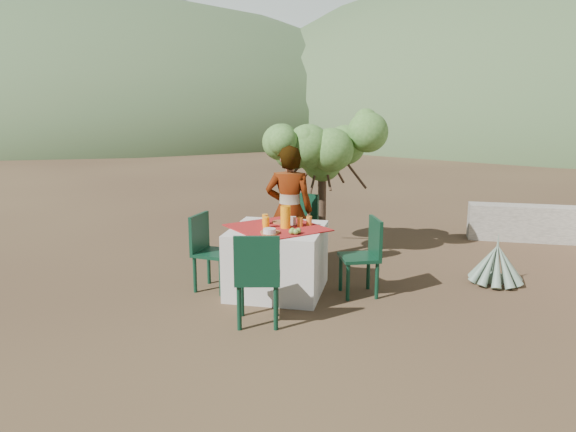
# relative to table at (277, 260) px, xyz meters

# --- Properties ---
(ground) EXTENTS (160.00, 160.00, 0.00)m
(ground) POSITION_rel_table_xyz_m (0.08, -0.35, -0.38)
(ground) COLOR #362118
(ground) RESTS_ON ground
(table) EXTENTS (1.30, 1.30, 0.76)m
(table) POSITION_rel_table_xyz_m (0.00, 0.00, 0.00)
(table) COLOR silver
(table) RESTS_ON ground
(chair_far) EXTENTS (0.55, 0.55, 0.95)m
(chair_far) POSITION_rel_table_xyz_m (0.05, 1.04, 0.15)
(chair_far) COLOR black
(chair_far) RESTS_ON ground
(chair_near) EXTENTS (0.52, 0.52, 0.94)m
(chair_near) POSITION_rel_table_xyz_m (0.04, -1.00, 0.14)
(chair_near) COLOR black
(chair_near) RESTS_ON ground
(chair_left) EXTENTS (0.46, 0.46, 0.88)m
(chair_left) POSITION_rel_table_xyz_m (-0.80, -0.08, 0.11)
(chair_left) COLOR black
(chair_left) RESTS_ON ground
(chair_right) EXTENTS (0.52, 0.52, 0.88)m
(chair_right) POSITION_rel_table_xyz_m (0.99, 0.12, 0.11)
(chair_right) COLOR black
(chair_right) RESTS_ON ground
(person) EXTENTS (0.63, 0.45, 1.62)m
(person) POSITION_rel_table_xyz_m (-0.01, 0.71, 0.43)
(person) COLOR #8C6651
(person) RESTS_ON ground
(shrub_tree) EXTENTS (1.50, 1.48, 1.77)m
(shrub_tree) POSITION_rel_table_xyz_m (0.32, 1.62, 1.02)
(shrub_tree) COLOR #483024
(shrub_tree) RESTS_ON ground
(agave) EXTENTS (0.65, 0.65, 0.69)m
(agave) POSITION_rel_table_xyz_m (2.50, 0.83, -0.15)
(agave) COLOR slate
(agave) RESTS_ON ground
(stone_wall) EXTENTS (2.60, 0.35, 0.55)m
(stone_wall) POSITION_rel_table_xyz_m (3.68, 3.05, -0.10)
(stone_wall) COLOR gray
(stone_wall) RESTS_ON ground
(hill_near_left) EXTENTS (40.00, 40.00, 16.00)m
(hill_near_left) POSITION_rel_table_xyz_m (-17.92, 29.65, -0.38)
(hill_near_left) COLOR #36542F
(hill_near_left) RESTS_ON ground
(hill_near_right) EXTENTS (48.00, 48.00, 20.00)m
(hill_near_right) POSITION_rel_table_xyz_m (12.08, 35.65, -0.38)
(hill_near_right) COLOR #36542F
(hill_near_right) RESTS_ON ground
(hill_far_center) EXTENTS (60.00, 60.00, 24.00)m
(hill_far_center) POSITION_rel_table_xyz_m (-3.92, 51.65, -0.38)
(hill_far_center) COLOR slate
(hill_far_center) RESTS_ON ground
(plate_far) EXTENTS (0.22, 0.22, 0.01)m
(plate_far) POSITION_rel_table_xyz_m (-0.00, 0.22, 0.39)
(plate_far) COLOR brown
(plate_far) RESTS_ON table
(plate_near) EXTENTS (0.22, 0.22, 0.01)m
(plate_near) POSITION_rel_table_xyz_m (-0.01, -0.27, 0.39)
(plate_near) COLOR brown
(plate_near) RESTS_ON table
(glass_far) EXTENTS (0.07, 0.07, 0.12)m
(glass_far) POSITION_rel_table_xyz_m (-0.17, 0.12, 0.44)
(glass_far) COLOR orange
(glass_far) RESTS_ON table
(glass_near) EXTENTS (0.08, 0.08, 0.12)m
(glass_near) POSITION_rel_table_xyz_m (-0.11, -0.06, 0.44)
(glass_near) COLOR orange
(glass_near) RESTS_ON table
(juice_pitcher) EXTENTS (0.11, 0.11, 0.25)m
(juice_pitcher) POSITION_rel_table_xyz_m (0.10, -0.02, 0.51)
(juice_pitcher) COLOR orange
(juice_pitcher) RESTS_ON table
(bowl_plate) EXTENTS (0.18, 0.18, 0.01)m
(bowl_plate) POSITION_rel_table_xyz_m (-0.00, -0.34, 0.39)
(bowl_plate) COLOR brown
(bowl_plate) RESTS_ON table
(white_bowl) EXTENTS (0.14, 0.14, 0.05)m
(white_bowl) POSITION_rel_table_xyz_m (-0.00, -0.34, 0.42)
(white_bowl) COLOR silver
(white_bowl) RESTS_ON bowl_plate
(jar_left) EXTENTS (0.07, 0.07, 0.10)m
(jar_left) POSITION_rel_table_xyz_m (0.25, 0.09, 0.43)
(jar_left) COLOR orange
(jar_left) RESTS_ON table
(jar_right) EXTENTS (0.07, 0.07, 0.10)m
(jar_right) POSITION_rel_table_xyz_m (0.34, 0.17, 0.43)
(jar_right) COLOR orange
(jar_right) RESTS_ON table
(napkin_holder) EXTENTS (0.08, 0.06, 0.10)m
(napkin_holder) POSITION_rel_table_xyz_m (0.15, 0.14, 0.43)
(napkin_holder) COLOR silver
(napkin_holder) RESTS_ON table
(fruit_cluster) EXTENTS (0.13, 0.12, 0.06)m
(fruit_cluster) POSITION_rel_table_xyz_m (0.26, -0.27, 0.41)
(fruit_cluster) COLOR olive
(fruit_cluster) RESTS_ON table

